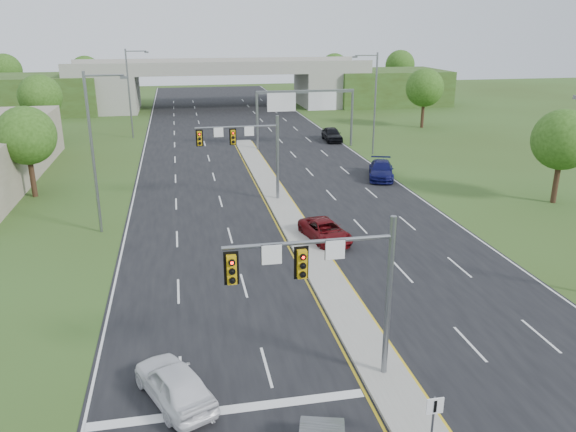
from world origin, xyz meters
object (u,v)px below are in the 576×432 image
(car_white, at_px, (174,383))
(car_far_b, at_px, (381,170))
(keep_right_sign, at_px, (434,415))
(car_far_a, at_px, (325,231))
(car_far_c, at_px, (332,134))
(signal_mast_far, at_px, (250,145))
(sign_gantry, at_px, (304,103))
(overpass, at_px, (221,87))
(signal_mast_near, at_px, (335,277))

(car_white, height_order, car_far_b, car_far_b)
(keep_right_sign, height_order, car_far_a, keep_right_sign)
(keep_right_sign, height_order, car_far_b, keep_right_sign)
(car_far_a, distance_m, car_far_b, 17.33)
(car_far_a, xyz_separation_m, car_far_c, (9.50, 32.89, 0.16))
(signal_mast_far, xyz_separation_m, car_far_c, (13.26, 23.25, -3.87))
(signal_mast_far, distance_m, sign_gantry, 21.91)
(sign_gantry, height_order, car_white, sign_gantry)
(signal_mast_far, xyz_separation_m, sign_gantry, (8.95, 19.99, 0.51))
(car_far_c, bearing_deg, overpass, 111.82)
(signal_mast_far, height_order, car_white, signal_mast_far)
(signal_mast_near, relative_size, car_far_a, 1.43)
(car_far_a, height_order, car_far_b, car_far_b)
(overpass, distance_m, car_far_a, 64.80)
(sign_gantry, distance_m, car_white, 47.65)
(overpass, bearing_deg, sign_gantry, -79.21)
(sign_gantry, relative_size, car_white, 2.53)
(car_far_a, relative_size, car_far_b, 0.89)
(car_far_a, bearing_deg, sign_gantry, 69.49)
(signal_mast_near, relative_size, signal_mast_far, 1.00)
(overpass, distance_m, car_white, 80.53)
(signal_mast_near, xyz_separation_m, car_white, (-6.24, 0.05, -3.92))
(car_far_c, bearing_deg, sign_gantry, -140.25)
(car_far_a, relative_size, car_far_c, 1.00)
(overpass, bearing_deg, car_far_b, -77.85)
(car_far_c, bearing_deg, keep_right_sign, -99.03)
(signal_mast_far, xyz_separation_m, car_far_a, (3.76, -9.64, -4.03))
(signal_mast_far, height_order, car_far_a, signal_mast_far)
(sign_gantry, bearing_deg, signal_mast_near, -101.25)
(signal_mast_far, bearing_deg, car_far_a, -68.68)
(keep_right_sign, xyz_separation_m, car_far_a, (1.50, 19.81, -0.82))
(signal_mast_near, xyz_separation_m, car_far_b, (13.04, 29.99, -3.91))
(overpass, height_order, car_far_a, overpass)
(signal_mast_far, distance_m, car_far_a, 11.11)
(signal_mast_far, xyz_separation_m, car_white, (-6.24, -24.95, -3.92))
(keep_right_sign, distance_m, car_white, 9.65)
(signal_mast_near, height_order, signal_mast_far, same)
(car_white, bearing_deg, car_far_c, -136.07)
(signal_mast_near, relative_size, car_far_c, 1.43)
(signal_mast_far, xyz_separation_m, overpass, (2.26, 55.07, -1.17))
(keep_right_sign, distance_m, car_far_a, 19.88)
(sign_gantry, bearing_deg, car_white, -108.67)
(sign_gantry, bearing_deg, signal_mast_far, -114.11)
(signal_mast_near, bearing_deg, car_far_c, 74.63)
(sign_gantry, xyz_separation_m, overpass, (-6.68, 35.08, -1.69))
(signal_mast_near, bearing_deg, car_far_a, 76.23)
(car_far_b, bearing_deg, signal_mast_far, -140.43)
(sign_gantry, height_order, car_far_c, sign_gantry)
(signal_mast_far, bearing_deg, overpass, 87.65)
(car_far_b, relative_size, car_far_c, 1.12)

